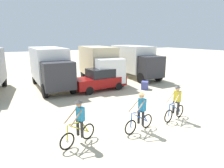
% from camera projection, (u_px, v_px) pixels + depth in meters
% --- Properties ---
extents(ground_plane, '(120.00, 120.00, 0.00)m').
position_uv_depth(ground_plane, '(151.00, 116.00, 10.29)').
color(ground_plane, beige).
extents(box_truck_avon_van, '(2.51, 6.79, 3.35)m').
position_uv_depth(box_truck_avon_van, '(50.00, 66.00, 15.90)').
color(box_truck_avon_van, white).
rests_on(box_truck_avon_van, ground).
extents(box_truck_tan_camper, '(2.98, 6.94, 3.35)m').
position_uv_depth(box_truck_tan_camper, '(99.00, 63.00, 18.10)').
color(box_truck_tan_camper, '#CCB78E').
rests_on(box_truck_tan_camper, ground).
extents(box_truck_white_box, '(2.55, 6.81, 3.35)m').
position_uv_depth(box_truck_white_box, '(135.00, 60.00, 20.25)').
color(box_truck_white_box, white).
rests_on(box_truck_white_box, ground).
extents(sedan_parked, '(4.30, 2.02, 1.76)m').
position_uv_depth(sedan_parked, '(100.00, 79.00, 15.34)').
color(sedan_parked, maroon).
rests_on(sedan_parked, ground).
extents(cyclist_orange_shirt, '(1.64, 0.75, 1.82)m').
position_uv_depth(cyclist_orange_shirt, '(79.00, 124.00, 7.45)').
color(cyclist_orange_shirt, black).
rests_on(cyclist_orange_shirt, ground).
extents(cyclist_cowboy_hat, '(1.72, 0.55, 1.82)m').
position_uv_depth(cyclist_cowboy_hat, '(140.00, 113.00, 8.49)').
color(cyclist_cowboy_hat, black).
rests_on(cyclist_cowboy_hat, ground).
extents(cyclist_near_camera, '(1.70, 0.57, 1.82)m').
position_uv_depth(cyclist_near_camera, '(176.00, 104.00, 9.71)').
color(cyclist_near_camera, black).
rests_on(cyclist_near_camera, ground).
extents(supply_crate, '(0.83, 0.83, 0.64)m').
position_uv_depth(supply_crate, '(145.00, 85.00, 15.76)').
color(supply_crate, '#4C5199').
rests_on(supply_crate, ground).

